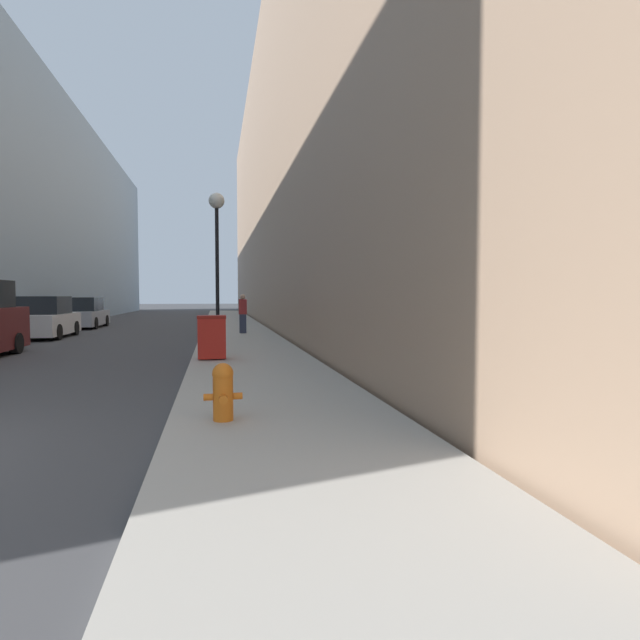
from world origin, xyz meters
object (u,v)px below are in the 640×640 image
object	(u,v)px
trash_bin	(212,337)
pedestrian_on_sidewalk	(243,314)
parked_sedan_far	(83,314)
fire_hydrant	(223,390)
lamppost	(217,232)
parked_sedan_near	(45,319)

from	to	relation	value
trash_bin	pedestrian_on_sidewalk	xyz separation A→B (m)	(1.24, 8.70, 0.27)
trash_bin	parked_sedan_far	size ratio (longest dim) A/B	0.25
fire_hydrant	pedestrian_on_sidewalk	bearing A→B (deg)	86.05
trash_bin	pedestrian_on_sidewalk	world-z (taller)	pedestrian_on_sidewalk
lamppost	pedestrian_on_sidewalk	bearing A→B (deg)	77.30
lamppost	fire_hydrant	bearing A→B (deg)	-89.84
fire_hydrant	trash_bin	bearing A→B (deg)	91.71
lamppost	parked_sedan_far	xyz separation A→B (m)	(-7.18, 12.29, -3.11)
trash_bin	parked_sedan_far	world-z (taller)	parked_sedan_far
pedestrian_on_sidewalk	lamppost	bearing A→B (deg)	-102.70
pedestrian_on_sidewalk	parked_sedan_near	bearing A→B (deg)	173.22
parked_sedan_near	trash_bin	bearing A→B (deg)	-54.46
trash_bin	parked_sedan_near	xyz separation A→B (m)	(-6.91, 9.67, 0.06)
fire_hydrant	pedestrian_on_sidewalk	world-z (taller)	pedestrian_on_sidewalk
parked_sedan_near	parked_sedan_far	world-z (taller)	parked_sedan_near
fire_hydrant	parked_sedan_near	distance (m)	17.60
fire_hydrant	trash_bin	xyz separation A→B (m)	(-0.19, 6.44, 0.18)
lamppost	parked_sedan_near	xyz separation A→B (m)	(-7.07, 5.74, -3.08)
parked_sedan_far	trash_bin	bearing A→B (deg)	-66.61
fire_hydrant	lamppost	distance (m)	10.88
parked_sedan_near	lamppost	bearing A→B (deg)	-39.08
lamppost	pedestrian_on_sidewalk	xyz separation A→B (m)	(1.08, 4.77, -2.87)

